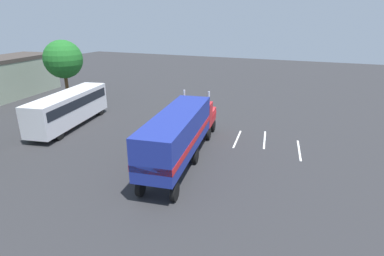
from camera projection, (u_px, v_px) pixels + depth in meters
name	position (u px, v px, depth m)	size (l,w,h in m)	color
ground_plane	(201.00, 134.00, 29.21)	(120.00, 120.00, 0.00)	#2D2D30
lane_stripe_near	(237.00, 139.00, 27.98)	(4.40, 0.16, 0.01)	silver
lane_stripe_mid	(265.00, 140.00, 27.80)	(4.40, 0.16, 0.01)	silver
lane_stripe_far	(299.00, 150.00, 25.58)	(4.40, 0.16, 0.01)	silver
semi_truck	(181.00, 130.00, 22.83)	(14.37, 4.72, 4.50)	red
person_bystander	(162.00, 130.00, 27.54)	(0.34, 0.46, 1.63)	#2D3347
parked_bus	(69.00, 106.00, 30.70)	(11.28, 4.58, 3.40)	silver
tree_left	(63.00, 59.00, 39.40)	(4.89, 4.89, 7.88)	brown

